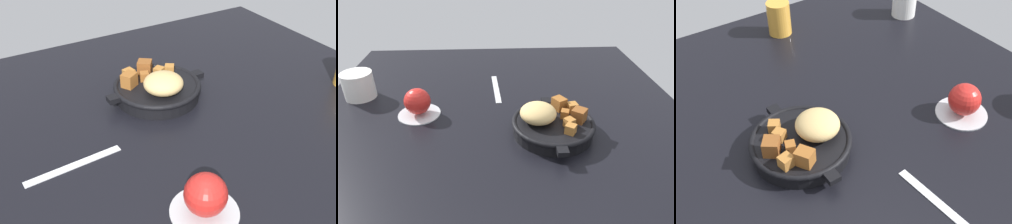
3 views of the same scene
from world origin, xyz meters
The scene contains 7 objects.
ground_plane centered at (0.00, 0.00, -1.20)cm, with size 117.57×101.73×2.40cm, color black.
cast_iron_skillet centered at (-2.80, -11.89, 2.72)cm, with size 24.15×19.91×7.72cm.
saucer_plate centered at (7.45, 21.72, 0.30)cm, with size 11.15×11.15×0.60cm, color #B7BABF.
red_apple centered at (7.45, 21.72, 4.05)cm, with size 6.90×6.90×6.90cm, color red.
butter_knife centered at (21.58, 0.82, 0.18)cm, with size 18.34×1.60×0.36cm, color silver.
juice_glass_amber centered at (-45.27, 6.01, 4.52)cm, with size 6.31×6.31×9.04cm, color gold.
white_creamer_pitcher centered at (-33.42, 40.97, 4.59)cm, with size 6.92×6.92×9.19cm, color white.
Camera 3 is at (46.82, -37.13, 58.94)cm, focal length 43.60 mm.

